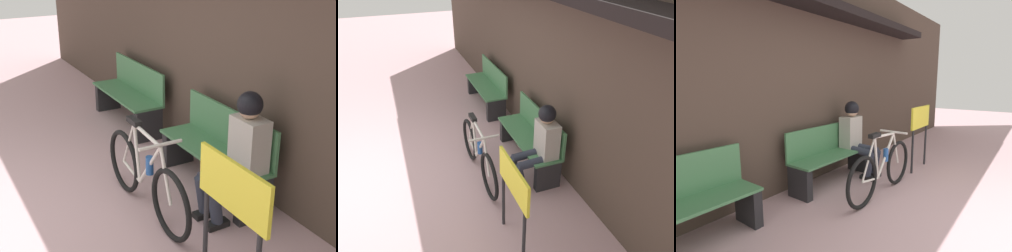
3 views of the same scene
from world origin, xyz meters
TOP-DOWN VIEW (x-y plane):
  - storefront_wall at (0.00, 2.62)m, footprint 12.00×0.56m
  - park_bench_near at (0.28, 2.29)m, footprint 1.44×0.42m
  - bicycle at (0.35, 1.46)m, footprint 1.59×0.40m
  - person_seated at (0.79, 2.19)m, footprint 0.34×0.61m
  - park_bench_far at (-1.80, 2.29)m, footprint 1.44×0.42m
  - signboard at (1.65, 1.46)m, footprint 0.73×0.04m

SIDE VIEW (x-z plane):
  - bicycle at x=0.35m, z-range -0.08..0.78m
  - park_bench_far at x=-1.80m, z-range -0.04..0.80m
  - park_bench_near at x=0.28m, z-range -0.04..0.80m
  - person_seated at x=0.79m, z-range 0.09..1.27m
  - signboard at x=1.65m, z-range 0.26..1.33m
  - storefront_wall at x=0.00m, z-range 0.06..3.26m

